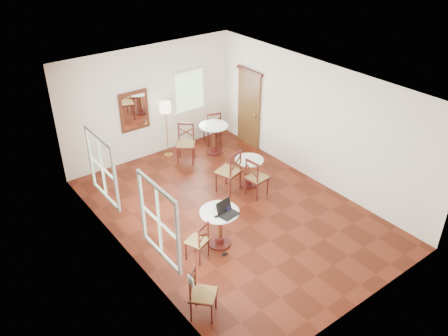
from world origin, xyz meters
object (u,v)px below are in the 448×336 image
Objects in this scene: chair_near_b at (202,294)px; mouse at (216,216)px; cafe_table_near at (220,224)px; power_adapter at (224,254)px; cafe_table_back at (214,136)px; chair_mid_a at (229,171)px; chair_mid_b at (256,178)px; navy_mug at (228,209)px; cafe_table_mid at (249,169)px; chair_near_a at (198,241)px; floor_lamp at (165,111)px; laptop at (227,211)px; chair_back_b at (186,143)px; water_glass at (216,207)px; chair_back_a at (212,128)px.

mouse is (1.16, 1.17, 0.38)m from chair_near_b.
cafe_table_near is 8.56× the size of power_adapter.
cafe_table_back is 5.79m from chair_near_b.
mouse is at bearing 28.53° from chair_mid_a.
cafe_table_near is at bearing 69.61° from power_adapter.
chair_mid_b is 9.32× the size of navy_mug.
cafe_table_mid is 0.86× the size of cafe_table_back.
cafe_table_mid is at bearing -25.26° from chair_mid_b.
cafe_table_mid is 7.47× the size of power_adapter.
cafe_table_mid is at bearing 154.13° from chair_mid_a.
cafe_table_back is at bearing 58.04° from navy_mug.
chair_near_a is at bearing 21.00° from chair_mid_a.
cafe_table_back is 1.50m from floor_lamp.
chair_mid_a is at bearing 42.51° from laptop.
chair_near_b is at bearing 36.17° from chair_near_a.
chair_back_b is (-0.39, 2.41, 0.03)m from chair_mid_b.
floor_lamp is 4.21m from laptop.
water_glass is (-1.40, -1.37, 0.34)m from chair_mid_a.
chair_back_b reaches higher than cafe_table_back.
navy_mug is at bearing -121.96° from cafe_table_back.
chair_near_a is 8.72× the size of power_adapter.
power_adapter is at bearing -110.39° from cafe_table_near.
mouse is (-0.16, -0.12, 0.33)m from cafe_table_near.
chair_near_a is 0.80m from laptop.
chair_back_b reaches higher than water_glass.
cafe_table_back is 0.53× the size of floor_lamp.
floor_lamp is (2.47, 5.18, 0.86)m from chair_near_b.
chair_back_b is (-0.54, 1.97, 0.07)m from cafe_table_mid.
cafe_table_back is 7.66× the size of water_glass.
chair_near_a is 0.54× the size of floor_lamp.
cafe_table_mid is at bearing 50.36° from mouse.
laptop reaches higher than power_adapter.
cafe_table_near is at bearing 112.12° from chair_mid_b.
chair_mid_b is (2.35, 1.03, 0.07)m from chair_near_a.
cafe_table_mid is 6.79× the size of mouse.
laptop is at bearing -71.26° from chair_back_b.
power_adapter is (-0.12, -0.32, -0.49)m from cafe_table_near.
chair_back_b is (-1.17, -0.41, 0.02)m from chair_back_a.
chair_back_a reaches higher than navy_mug.
chair_mid_a is at bearing -50.61° from chair_back_b.
cafe_table_back reaches higher than cafe_table_mid.
chair_mid_b is at bearing -6.78° from chair_near_b.
chair_near_b reaches higher than cafe_table_near.
chair_near_a is at bearing -80.30° from chair_back_b.
cafe_table_near is 0.53× the size of floor_lamp.
chair_near_a is 0.86m from navy_mug.
chair_back_b is 3.56m from water_glass.
chair_mid_a is 2.24m from mouse.
cafe_table_mid is at bearing -171.71° from chair_near_a.
chair_near_b is 8.84× the size of navy_mug.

